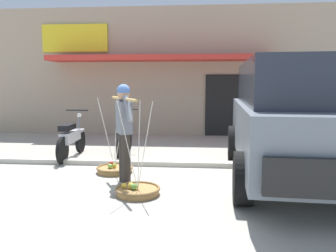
# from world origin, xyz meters

# --- Properties ---
(ground_plane) EXTENTS (90.00, 90.00, 0.00)m
(ground_plane) POSITION_xyz_m (0.00, 0.00, 0.00)
(ground_plane) COLOR #9E998C
(sidewalk_curb) EXTENTS (20.00, 0.24, 0.10)m
(sidewalk_curb) POSITION_xyz_m (0.00, 0.70, 0.05)
(sidewalk_curb) COLOR #BAB4A5
(sidewalk_curb) RESTS_ON ground
(fruit_vendor) EXTENTS (0.71, 1.27, 1.70)m
(fruit_vendor) POSITION_xyz_m (-0.50, -0.55, 0.98)
(fruit_vendor) COLOR #2D2823
(fruit_vendor) RESTS_ON ground
(fruit_basket_left_side) EXTENTS (0.70, 0.70, 1.45)m
(fruit_basket_left_side) POSITION_xyz_m (-0.84, 0.08, 0.07)
(fruit_basket_left_side) COLOR #9E7542
(fruit_basket_left_side) RESTS_ON ground
(fruit_basket_right_side) EXTENTS (0.70, 0.70, 1.45)m
(fruit_basket_right_side) POSITION_xyz_m (-0.17, -1.18, 0.07)
(fruit_basket_right_side) COLOR #9E7542
(fruit_basket_right_side) RESTS_ON ground
(motorcycle_nearest_shop) EXTENTS (0.54, 1.82, 1.09)m
(motorcycle_nearest_shop) POSITION_xyz_m (-2.13, 1.24, 0.45)
(motorcycle_nearest_shop) COLOR black
(motorcycle_nearest_shop) RESTS_ON ground
(motorcycle_second_in_row) EXTENTS (0.54, 1.82, 1.09)m
(motorcycle_second_in_row) POSITION_xyz_m (-0.99, 1.69, 0.45)
(motorcycle_second_in_row) COLOR black
(motorcycle_second_in_row) RESTS_ON ground
(parked_truck) EXTENTS (2.40, 4.91, 2.10)m
(parked_truck) POSITION_xyz_m (2.43, -0.03, 1.13)
(parked_truck) COLOR slate
(parked_truck) RESTS_ON ground
(storefront_building) EXTENTS (13.00, 6.00, 4.20)m
(storefront_building) POSITION_xyz_m (-0.40, 7.46, 2.10)
(storefront_building) COLOR tan
(storefront_building) RESTS_ON ground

